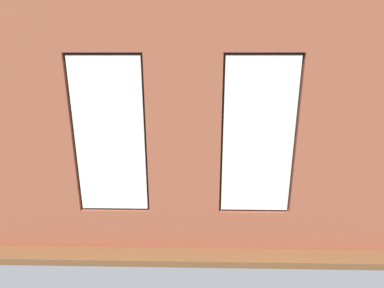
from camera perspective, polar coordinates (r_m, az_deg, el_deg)
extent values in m
cube|color=brown|center=(6.99, -0.47, -6.78)|extent=(6.60, 5.87, 0.10)
cube|color=#9E5138|center=(4.49, 28.31, 1.02)|extent=(1.52, 0.16, 3.35)
cube|color=#9E5138|center=(4.00, -1.57, 1.33)|extent=(0.98, 0.16, 3.35)
cube|color=#9E5138|center=(4.68, -30.16, 1.30)|extent=(1.52, 0.16, 3.35)
cube|color=#9E5138|center=(4.63, 11.33, -15.42)|extent=(0.99, 0.16, 0.60)
cube|color=#9E5138|center=(3.95, 13.75, 20.89)|extent=(0.99, 0.16, 0.59)
cube|color=white|center=(4.04, 12.53, 1.12)|extent=(0.93, 0.03, 2.10)
cube|color=#38281E|center=(4.09, 12.37, 1.34)|extent=(0.99, 0.04, 2.16)
cube|color=#9E5138|center=(4.71, -13.95, -15.00)|extent=(0.99, 0.16, 0.60)
cube|color=#9E5138|center=(4.04, -16.84, 20.56)|extent=(0.99, 0.16, 0.59)
cube|color=white|center=(4.13, -15.42, 1.25)|extent=(0.93, 0.03, 2.10)
cube|color=#38281E|center=(4.18, -15.19, 1.47)|extent=(0.99, 0.04, 2.16)
cube|color=olive|center=(4.51, -1.40, -11.99)|extent=(3.16, 0.24, 0.06)
cube|color=black|center=(4.00, -1.56, 7.90)|extent=(0.39, 0.03, 0.51)
cube|color=#A33875|center=(4.01, -1.55, 7.93)|extent=(0.33, 0.01, 0.45)
cube|color=silver|center=(7.04, -25.50, 6.42)|extent=(0.10, 4.87, 3.35)
cube|color=black|center=(5.26, -6.91, -12.15)|extent=(1.99, 0.85, 0.42)
cube|color=black|center=(4.79, -7.61, -9.82)|extent=(1.99, 0.24, 0.38)
cube|color=black|center=(5.07, 3.05, -9.25)|extent=(0.22, 0.85, 0.24)
cube|color=black|center=(5.31, -16.62, -8.71)|extent=(0.22, 0.85, 0.24)
cube|color=#232326|center=(5.13, -2.61, -9.41)|extent=(0.71, 0.65, 0.12)
cube|color=#232326|center=(5.24, -11.20, -9.17)|extent=(0.71, 0.65, 0.12)
cube|color=black|center=(6.69, 19.13, -6.45)|extent=(0.98, 1.82, 0.42)
cube|color=black|center=(6.64, 22.18, -3.26)|extent=(0.37, 1.77, 0.38)
cube|color=black|center=(7.29, 18.02, -1.84)|extent=(0.86, 0.28, 0.24)
cube|color=black|center=(5.89, 21.09, -6.58)|extent=(0.86, 0.28, 0.24)
cube|color=#232326|center=(6.89, 18.41, -3.31)|extent=(0.69, 0.65, 0.12)
cube|color=#232326|center=(6.29, 19.68, -5.35)|extent=(0.69, 0.65, 0.12)
cube|color=#A87547|center=(7.07, 1.35, -2.68)|extent=(1.52, 0.75, 0.04)
cube|color=#A87547|center=(7.47, 6.71, -3.37)|extent=(0.07, 0.07, 0.37)
cube|color=#A87547|center=(7.47, -4.04, -3.31)|extent=(0.07, 0.07, 0.37)
cube|color=#A87547|center=(6.89, 7.19, -5.18)|extent=(0.07, 0.07, 0.37)
cube|color=#A87547|center=(6.88, -4.50, -5.12)|extent=(0.07, 0.07, 0.37)
cylinder|color=#4C4C51|center=(7.05, 1.36, -2.13)|extent=(0.09, 0.09, 0.10)
cylinder|color=#B7333D|center=(7.19, 4.68, -1.80)|extent=(0.08, 0.08, 0.11)
cylinder|color=#9E5638|center=(6.95, -2.40, -2.39)|extent=(0.12, 0.12, 0.11)
sphere|color=#337F38|center=(6.92, -2.41, -1.45)|extent=(0.15, 0.15, 0.15)
cube|color=#B2B2B7|center=(7.15, -0.17, -2.19)|extent=(0.18, 0.09, 0.02)
cube|color=black|center=(7.79, -20.28, -2.62)|extent=(1.13, 0.42, 0.59)
cube|color=black|center=(7.70, -20.52, -0.36)|extent=(0.43, 0.20, 0.05)
cube|color=black|center=(7.68, -20.56, 0.03)|extent=(0.06, 0.04, 0.06)
cube|color=black|center=(7.60, -20.81, 2.37)|extent=(0.98, 0.04, 0.59)
cube|color=black|center=(7.62, -20.75, 2.41)|extent=(0.93, 0.01, 0.54)
cylinder|color=olive|center=(8.84, -7.64, -0.53)|extent=(0.54, 0.54, 0.28)
ellipsoid|color=white|center=(8.74, -7.72, 1.65)|extent=(1.20, 1.20, 0.48)
ellipsoid|color=navy|center=(8.72, -8.34, 2.42)|extent=(0.44, 0.44, 0.18)
cylinder|color=gray|center=(5.29, 9.22, -12.75)|extent=(0.31, 0.31, 0.31)
cylinder|color=brown|center=(5.19, 9.33, -10.71)|extent=(0.05, 0.05, 0.11)
ellipsoid|color=#3D8E42|center=(5.03, 9.51, -7.16)|extent=(0.64, 0.64, 0.59)
cylinder|color=beige|center=(5.57, 25.58, -12.42)|extent=(0.29, 0.29, 0.35)
cylinder|color=brown|center=(5.39, 26.16, -8.38)|extent=(0.05, 0.05, 0.51)
cone|color=#1E5B28|center=(5.17, 25.41, -3.62)|extent=(0.40, 0.16, 0.52)
cone|color=#1E5B28|center=(5.08, 27.25, -4.43)|extent=(0.21, 0.45, 0.49)
cone|color=#1E5B28|center=(5.23, 28.64, -4.08)|extent=(0.46, 0.31, 0.49)
cone|color=#1E5B28|center=(5.39, 27.79, -3.61)|extent=(0.47, 0.38, 0.46)
cone|color=#1E5B28|center=(5.36, 25.66, -3.27)|extent=(0.23, 0.47, 0.48)
cylinder|color=beige|center=(9.05, -15.16, -0.57)|extent=(0.27, 0.27, 0.28)
cylinder|color=brown|center=(9.00, -15.26, 0.66)|extent=(0.04, 0.04, 0.13)
ellipsoid|color=#286B2D|center=(8.93, -15.38, 2.21)|extent=(0.42, 0.42, 0.38)
cylinder|color=gray|center=(6.75, -18.86, -6.47)|extent=(0.31, 0.31, 0.37)
cylinder|color=brown|center=(6.67, -19.04, -4.76)|extent=(0.05, 0.05, 0.07)
ellipsoid|color=#1E5B28|center=(6.58, -19.26, -2.57)|extent=(0.53, 0.53, 0.47)
cylinder|color=beige|center=(5.67, -25.44, -12.00)|extent=(0.37, 0.37, 0.34)
cylinder|color=brown|center=(5.50, -25.94, -8.48)|extent=(0.07, 0.07, 0.43)
cone|color=#337F38|center=(5.42, -28.68, -3.33)|extent=(0.54, 0.13, 0.68)
cone|color=#337F38|center=(5.27, -28.87, -3.89)|extent=(0.48, 0.46, 0.68)
cone|color=#337F38|center=(5.13, -27.38, -4.10)|extent=(0.20, 0.53, 0.69)
cone|color=#337F38|center=(5.15, -25.56, -3.78)|extent=(0.50, 0.39, 0.70)
cone|color=#337F38|center=(5.35, -23.75, -3.41)|extent=(0.60, 0.44, 0.61)
cone|color=#337F38|center=(5.51, -25.05, -2.80)|extent=(0.23, 0.60, 0.64)
cone|color=#337F38|center=(5.52, -27.48, -2.86)|extent=(0.49, 0.46, 0.68)
cylinder|color=brown|center=(7.84, 13.73, -3.58)|extent=(0.15, 0.15, 0.16)
cylinder|color=brown|center=(7.79, 13.80, -2.57)|extent=(0.02, 0.02, 0.13)
ellipsoid|color=#337F38|center=(7.75, 13.88, -1.56)|extent=(0.24, 0.24, 0.16)
cylinder|color=brown|center=(9.03, 15.63, -0.65)|extent=(0.23, 0.23, 0.28)
cylinder|color=brown|center=(8.94, 15.78, 1.19)|extent=(0.04, 0.04, 0.32)
cone|color=#337F38|center=(8.76, 14.86, 3.87)|extent=(0.51, 0.22, 0.62)
cone|color=#337F38|center=(8.63, 15.76, 3.45)|extent=(0.33, 0.55, 0.58)
cone|color=#337F38|center=(8.74, 17.34, 3.37)|extent=(0.50, 0.49, 0.56)
cone|color=#337F38|center=(9.09, 16.79, 3.67)|extent=(0.52, 0.53, 0.49)
cone|color=#337F38|center=(9.01, 15.27, 4.12)|extent=(0.29, 0.53, 0.60)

